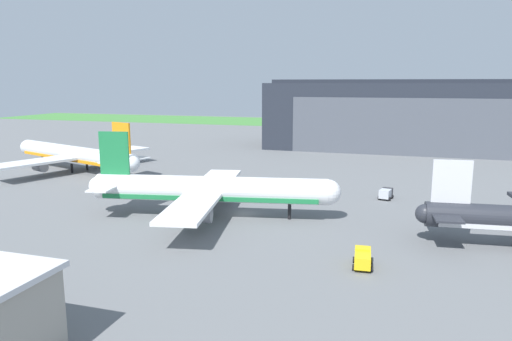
{
  "coord_description": "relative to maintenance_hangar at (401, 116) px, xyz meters",
  "views": [
    {
      "loc": [
        24.76,
        -72.6,
        21.85
      ],
      "look_at": [
        -1.74,
        12.45,
        5.2
      ],
      "focal_mm": 32.94,
      "sensor_mm": 36.0,
      "label": 1
    }
  ],
  "objects": [
    {
      "name": "ground_plane",
      "position": [
        -24.4,
        -91.06,
        -11.05
      ],
      "size": [
        440.0,
        440.0,
        0.0
      ],
      "primitive_type": "plane",
      "color": "slate"
    },
    {
      "name": "maintenance_hangar",
      "position": [
        0.0,
        0.0,
        0.0
      ],
      "size": [
        87.53,
        31.48,
        23.02
      ],
      "color": "#232833",
      "rests_on": "ground_plane"
    },
    {
      "name": "grass_field_strip",
      "position": [
        -24.4,
        96.3,
        -11.01
      ],
      "size": [
        440.0,
        56.0,
        0.08
      ],
      "primitive_type": "cube",
      "color": "#44863B",
      "rests_on": "ground_plane"
    },
    {
      "name": "airliner_near_left",
      "position": [
        -29.14,
        -94.06,
        -6.54
      ],
      "size": [
        41.48,
        37.7,
        13.97
      ],
      "color": "white",
      "rests_on": "ground_plane"
    },
    {
      "name": "stair_truck",
      "position": [
        -3.3,
        -108.8,
        -9.94
      ],
      "size": [
        2.57,
        4.28,
        2.04
      ],
      "color": "yellow",
      "rests_on": "ground_plane"
    },
    {
      "name": "ops_van",
      "position": [
        -1.89,
        -73.13,
        -9.92
      ],
      "size": [
        2.86,
        3.77,
        1.99
      ],
      "color": "#2D2D33",
      "rests_on": "ground_plane"
    },
    {
      "name": "airliner_far_right",
      "position": [
        -77.79,
        -66.02,
        -6.95
      ],
      "size": [
        46.33,
        41.02,
        13.15
      ],
      "color": "silver",
      "rests_on": "ground_plane"
    }
  ]
}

